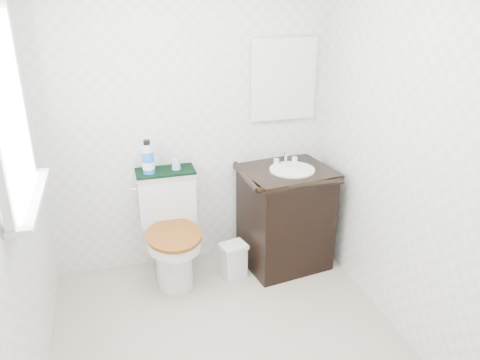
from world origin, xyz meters
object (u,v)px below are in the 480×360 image
cup (176,164)px  trash_bin (233,260)px  mouthwash_bottle (148,158)px  toilet (171,234)px  vanity (285,215)px

cup → trash_bin: bearing=-36.3°
mouthwash_bottle → cup: bearing=6.5°
toilet → vanity: vanity is taller
trash_bin → cup: (-0.37, 0.27, 0.74)m
trash_bin → mouthwash_bottle: mouthwash_bottle is taller
toilet → mouthwash_bottle: size_ratio=3.29×
trash_bin → mouthwash_bottle: (-0.57, 0.25, 0.81)m
mouthwash_bottle → cup: 0.22m
toilet → cup: (0.09, 0.12, 0.52)m
trash_bin → mouthwash_bottle: size_ratio=1.13×
vanity → cup: (-0.82, 0.19, 0.45)m
vanity → trash_bin: size_ratio=3.25×
toilet → trash_bin: bearing=-17.9°
toilet → vanity: 0.91m
toilet → cup: bearing=55.4°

